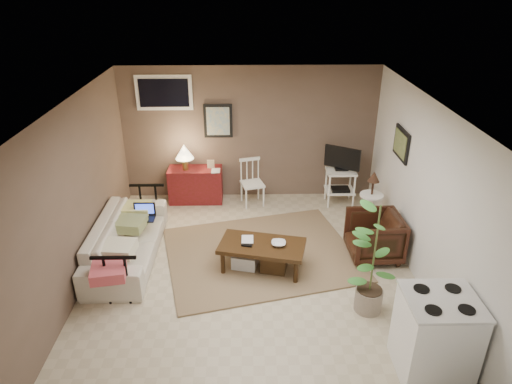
{
  "coord_description": "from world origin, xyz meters",
  "views": [
    {
      "loc": [
        -0.04,
        -5.24,
        3.8
      ],
      "look_at": [
        0.07,
        0.35,
        1.09
      ],
      "focal_mm": 32.0,
      "sensor_mm": 36.0,
      "label": 1
    }
  ],
  "objects_px": {
    "spindle_chair": "(252,184)",
    "stove": "(435,335)",
    "red_console": "(195,182)",
    "coffee_table": "(261,254)",
    "tv_stand": "(341,175)",
    "side_table": "(372,193)",
    "armchair": "(374,234)",
    "potted_plant": "(374,256)",
    "sofa": "(126,233)"
  },
  "relations": [
    {
      "from": "spindle_chair",
      "to": "stove",
      "type": "xyz_separation_m",
      "value": [
        1.82,
        -3.88,
        0.08
      ]
    },
    {
      "from": "red_console",
      "to": "spindle_chair",
      "type": "distance_m",
      "value": 1.04
    },
    {
      "from": "coffee_table",
      "to": "spindle_chair",
      "type": "relative_size",
      "value": 1.54
    },
    {
      "from": "coffee_table",
      "to": "tv_stand",
      "type": "bearing_deg",
      "value": 53.91
    },
    {
      "from": "coffee_table",
      "to": "red_console",
      "type": "xyz_separation_m",
      "value": [
        -1.14,
        2.17,
        0.13
      ]
    },
    {
      "from": "side_table",
      "to": "spindle_chair",
      "type": "bearing_deg",
      "value": 154.63
    },
    {
      "from": "coffee_table",
      "to": "armchair",
      "type": "relative_size",
      "value": 1.71
    },
    {
      "from": "armchair",
      "to": "potted_plant",
      "type": "bearing_deg",
      "value": -18.55
    },
    {
      "from": "side_table",
      "to": "armchair",
      "type": "bearing_deg",
      "value": -99.93
    },
    {
      "from": "potted_plant",
      "to": "spindle_chair",
      "type": "bearing_deg",
      "value": 115.59
    },
    {
      "from": "red_console",
      "to": "sofa",
      "type": "bearing_deg",
      "value": -113.55
    },
    {
      "from": "red_console",
      "to": "side_table",
      "type": "distance_m",
      "value": 3.12
    },
    {
      "from": "coffee_table",
      "to": "sofa",
      "type": "distance_m",
      "value": 1.98
    },
    {
      "from": "sofa",
      "to": "stove",
      "type": "distance_m",
      "value": 4.25
    },
    {
      "from": "spindle_chair",
      "to": "tv_stand",
      "type": "bearing_deg",
      "value": -1.01
    },
    {
      "from": "side_table",
      "to": "stove",
      "type": "distance_m",
      "value": 2.99
    },
    {
      "from": "sofa",
      "to": "stove",
      "type": "bearing_deg",
      "value": -120.73
    },
    {
      "from": "potted_plant",
      "to": "stove",
      "type": "bearing_deg",
      "value": -66.48
    },
    {
      "from": "coffee_table",
      "to": "tv_stand",
      "type": "distance_m",
      "value": 2.52
    },
    {
      "from": "sofa",
      "to": "spindle_chair",
      "type": "xyz_separation_m",
      "value": [
        1.84,
        1.71,
        -0.02
      ]
    },
    {
      "from": "armchair",
      "to": "sofa",
      "type": "bearing_deg",
      "value": -92.48
    },
    {
      "from": "spindle_chair",
      "to": "side_table",
      "type": "relative_size",
      "value": 0.83
    },
    {
      "from": "spindle_chair",
      "to": "armchair",
      "type": "relative_size",
      "value": 1.11
    },
    {
      "from": "coffee_table",
      "to": "side_table",
      "type": "xyz_separation_m",
      "value": [
        1.8,
        1.14,
        0.37
      ]
    },
    {
      "from": "tv_stand",
      "to": "side_table",
      "type": "bearing_deg",
      "value": -69.51
    },
    {
      "from": "side_table",
      "to": "stove",
      "type": "height_order",
      "value": "side_table"
    },
    {
      "from": "sofa",
      "to": "potted_plant",
      "type": "bearing_deg",
      "value": -110.53
    },
    {
      "from": "sofa",
      "to": "side_table",
      "type": "height_order",
      "value": "side_table"
    },
    {
      "from": "red_console",
      "to": "potted_plant",
      "type": "bearing_deg",
      "value": -51.38
    },
    {
      "from": "spindle_chair",
      "to": "coffee_table",
      "type": "bearing_deg",
      "value": -87.11
    },
    {
      "from": "potted_plant",
      "to": "stove",
      "type": "distance_m",
      "value": 1.1
    },
    {
      "from": "sofa",
      "to": "stove",
      "type": "height_order",
      "value": "stove"
    },
    {
      "from": "sofa",
      "to": "potted_plant",
      "type": "height_order",
      "value": "potted_plant"
    },
    {
      "from": "sofa",
      "to": "armchair",
      "type": "xyz_separation_m",
      "value": [
        3.59,
        -0.03,
        -0.04
      ]
    },
    {
      "from": "armchair",
      "to": "stove",
      "type": "height_order",
      "value": "stove"
    },
    {
      "from": "sofa",
      "to": "spindle_chair",
      "type": "bearing_deg",
      "value": -47.05
    },
    {
      "from": "red_console",
      "to": "armchair",
      "type": "distance_m",
      "value": 3.36
    },
    {
      "from": "armchair",
      "to": "stove",
      "type": "bearing_deg",
      "value": -0.14
    },
    {
      "from": "sofa",
      "to": "tv_stand",
      "type": "distance_m",
      "value": 3.81
    },
    {
      "from": "sofa",
      "to": "coffee_table",
      "type": "bearing_deg",
      "value": -99.76
    },
    {
      "from": "stove",
      "to": "sofa",
      "type": "bearing_deg",
      "value": 149.27
    },
    {
      "from": "sofa",
      "to": "armchair",
      "type": "distance_m",
      "value": 3.59
    },
    {
      "from": "coffee_table",
      "to": "red_console",
      "type": "relative_size",
      "value": 1.16
    },
    {
      "from": "sofa",
      "to": "tv_stand",
      "type": "relative_size",
      "value": 1.97
    },
    {
      "from": "spindle_chair",
      "to": "potted_plant",
      "type": "bearing_deg",
      "value": -64.41
    },
    {
      "from": "potted_plant",
      "to": "stove",
      "type": "relative_size",
      "value": 1.59
    },
    {
      "from": "sofa",
      "to": "stove",
      "type": "relative_size",
      "value": 2.25
    },
    {
      "from": "potted_plant",
      "to": "side_table",
      "type": "bearing_deg",
      "value": 76.13
    },
    {
      "from": "coffee_table",
      "to": "spindle_chair",
      "type": "xyz_separation_m",
      "value": [
        -0.1,
        2.04,
        0.14
      ]
    },
    {
      "from": "red_console",
      "to": "armchair",
      "type": "xyz_separation_m",
      "value": [
        2.79,
        -1.87,
        -0.01
      ]
    }
  ]
}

